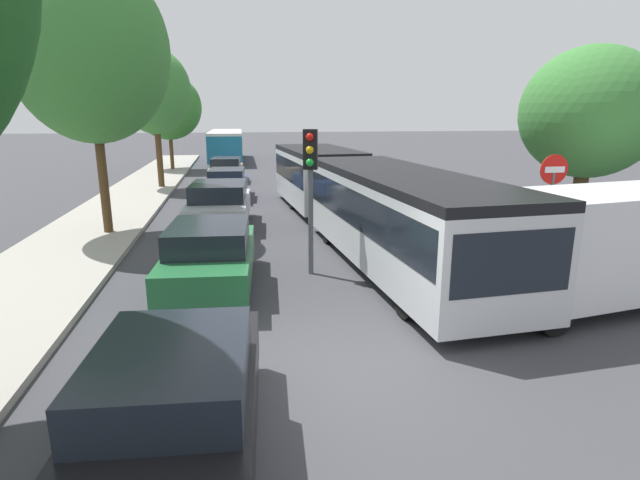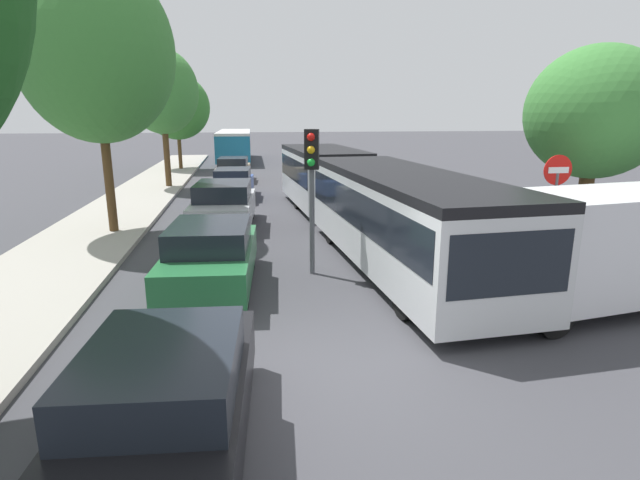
% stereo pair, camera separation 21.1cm
% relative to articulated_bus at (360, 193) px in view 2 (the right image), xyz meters
% --- Properties ---
extents(ground_plane, '(200.00, 200.00, 0.00)m').
position_rel_articulated_bus_xyz_m(ground_plane, '(-2.19, -8.34, -1.38)').
color(ground_plane, '#3D3D42').
extents(kerb_strip_left, '(3.20, 44.94, 0.14)m').
position_rel_articulated_bus_xyz_m(kerb_strip_left, '(-8.28, 9.13, -1.31)').
color(kerb_strip_left, '#9E998E').
rests_on(kerb_strip_left, ground).
extents(articulated_bus, '(3.54, 16.28, 2.40)m').
position_rel_articulated_bus_xyz_m(articulated_bus, '(0.00, 0.00, 0.00)').
color(articulated_bus, silver).
rests_on(articulated_bus, ground).
extents(city_bus_rear, '(2.65, 11.16, 2.39)m').
position_rel_articulated_bus_xyz_m(city_bus_rear, '(-4.18, 26.61, 0.00)').
color(city_bus_rear, teal).
rests_on(city_bus_rear, ground).
extents(queued_car_black, '(1.98, 4.14, 1.40)m').
position_rel_articulated_bus_xyz_m(queued_car_black, '(-4.41, -9.85, -0.67)').
color(queued_car_black, black).
rests_on(queued_car_black, ground).
extents(queued_car_green, '(2.06, 4.30, 1.46)m').
position_rel_articulated_bus_xyz_m(queued_car_green, '(-4.27, -4.15, -0.65)').
color(queued_car_green, '#236638').
rests_on(queued_car_green, ground).
extents(queued_car_silver, '(2.18, 4.54, 1.54)m').
position_rel_articulated_bus_xyz_m(queued_car_silver, '(-4.20, 1.89, -0.60)').
color(queued_car_silver, '#B7BABF').
rests_on(queued_car_silver, ground).
extents(queued_car_blue, '(1.90, 3.97, 1.34)m').
position_rel_articulated_bus_xyz_m(queued_car_blue, '(-4.00, 7.99, -0.70)').
color(queued_car_blue, '#284799').
rests_on(queued_car_blue, ground).
extents(queued_car_tan, '(1.94, 4.05, 1.37)m').
position_rel_articulated_bus_xyz_m(queued_car_tan, '(-4.09, 13.68, -0.69)').
color(queued_car_tan, tan).
rests_on(queued_car_tan, ground).
extents(white_van, '(5.25, 2.72, 2.31)m').
position_rel_articulated_bus_xyz_m(white_van, '(3.37, -6.47, -0.14)').
color(white_van, silver).
rests_on(white_van, ground).
extents(traffic_light, '(0.37, 0.39, 3.40)m').
position_rel_articulated_bus_xyz_m(traffic_light, '(-1.96, -3.51, 1.11)').
color(traffic_light, '#56595E').
rests_on(traffic_light, ground).
extents(no_entry_sign, '(0.70, 0.08, 2.82)m').
position_rel_articulated_bus_xyz_m(no_entry_sign, '(3.70, -4.22, 0.49)').
color(no_entry_sign, '#56595E').
rests_on(no_entry_sign, ground).
extents(direction_sign_post, '(0.23, 1.40, 3.60)m').
position_rel_articulated_bus_xyz_m(direction_sign_post, '(4.86, -2.57, 1.17)').
color(direction_sign_post, '#56595E').
rests_on(direction_sign_post, ground).
extents(tree_left_mid, '(4.51, 4.51, 8.14)m').
position_rel_articulated_bus_xyz_m(tree_left_mid, '(-7.64, 1.35, 4.10)').
color(tree_left_mid, '#51381E').
rests_on(tree_left_mid, ground).
extents(tree_left_far, '(3.52, 3.52, 6.84)m').
position_rel_articulated_bus_xyz_m(tree_left_far, '(-7.42, 11.59, 3.29)').
color(tree_left_far, '#51381E').
rests_on(tree_left_far, ground).
extents(tree_left_distant, '(4.28, 4.28, 6.27)m').
position_rel_articulated_bus_xyz_m(tree_left_distant, '(-7.69, 20.02, 2.67)').
color(tree_left_distant, '#51381E').
rests_on(tree_left_distant, ground).
extents(tree_right_near, '(3.59, 3.59, 5.49)m').
position_rel_articulated_bus_xyz_m(tree_right_near, '(5.73, -2.55, 2.36)').
color(tree_right_near, '#51381E').
rests_on(tree_right_near, ground).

